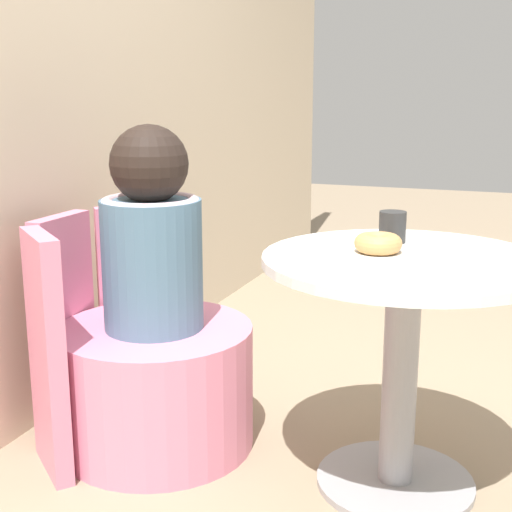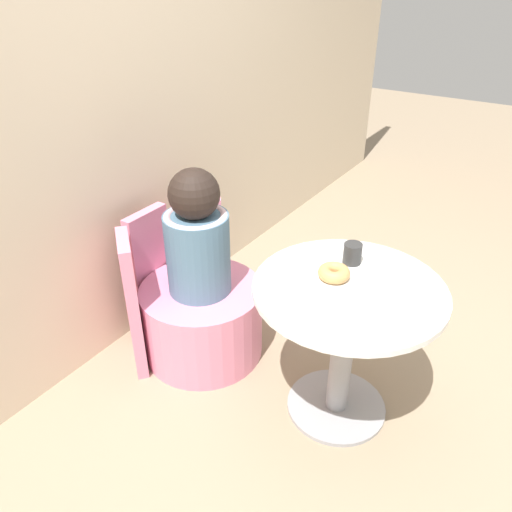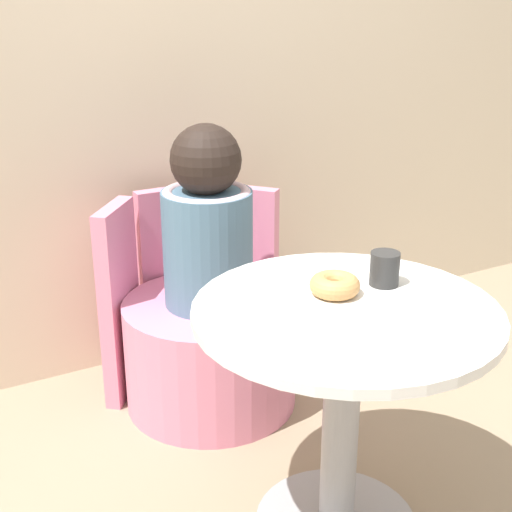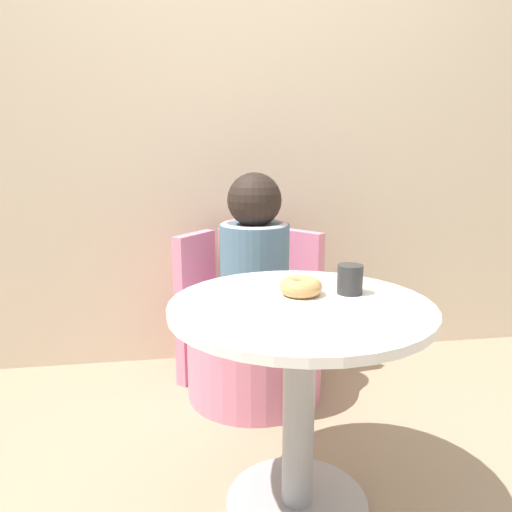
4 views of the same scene
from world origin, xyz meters
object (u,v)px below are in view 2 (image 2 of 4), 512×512
(tub_chair, at_px, (203,320))
(child_figure, at_px, (197,238))
(cup, at_px, (352,253))
(donut, at_px, (334,273))
(round_table, at_px, (345,324))

(tub_chair, height_order, child_figure, child_figure)
(child_figure, xyz_separation_m, cup, (0.18, -0.63, 0.04))
(tub_chair, height_order, donut, donut)
(child_figure, bearing_deg, donut, -86.62)
(round_table, relative_size, child_figure, 1.24)
(tub_chair, xyz_separation_m, cup, (0.18, -0.63, 0.48))
(round_table, xyz_separation_m, tub_chair, (-0.02, 0.70, -0.27))
(child_figure, xyz_separation_m, donut, (0.04, -0.62, 0.02))
(round_table, height_order, cup, cup)
(round_table, bearing_deg, child_figure, 91.57)
(round_table, bearing_deg, cup, 21.91)
(round_table, bearing_deg, donut, 76.36)
(child_figure, height_order, donut, child_figure)
(tub_chair, relative_size, cup, 6.73)
(round_table, distance_m, tub_chair, 0.75)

